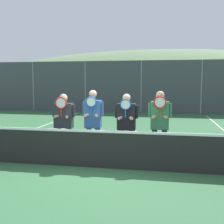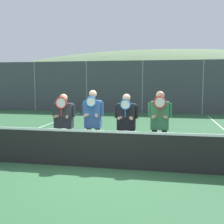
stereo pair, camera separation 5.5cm
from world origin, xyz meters
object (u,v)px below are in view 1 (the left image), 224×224
(player_center_left, at_px, (93,120))
(car_left_of_center, at_px, (118,96))
(player_leftmost, at_px, (64,120))
(player_rightmost, at_px, (160,121))
(car_center, at_px, (188,97))
(car_far_left, at_px, (57,95))
(player_center_right, at_px, (126,122))

(player_center_left, height_order, car_left_of_center, car_left_of_center)
(player_leftmost, bearing_deg, car_left_of_center, 93.76)
(player_leftmost, relative_size, player_rightmost, 0.95)
(car_left_of_center, bearing_deg, player_rightmost, -76.60)
(player_rightmost, relative_size, car_center, 0.39)
(player_leftmost, bearing_deg, car_center, 73.73)
(player_center_left, xyz_separation_m, car_left_of_center, (-1.80, 14.66, -0.13))
(car_far_left, bearing_deg, player_center_left, -65.25)
(car_center, bearing_deg, player_center_right, -100.12)
(player_leftmost, bearing_deg, car_far_left, 112.22)
(player_leftmost, relative_size, player_center_left, 0.94)
(player_leftmost, relative_size, car_center, 0.37)
(player_rightmost, distance_m, car_far_left, 17.06)
(player_rightmost, relative_size, car_far_left, 0.44)
(player_center_right, bearing_deg, car_center, 79.88)
(player_center_left, bearing_deg, car_far_left, 114.75)
(car_far_left, distance_m, car_center, 10.40)
(car_left_of_center, bearing_deg, player_center_right, -79.74)
(car_center, bearing_deg, car_far_left, -178.48)
(player_rightmost, bearing_deg, car_far_left, 120.00)
(player_center_right, distance_m, car_left_of_center, 14.82)
(player_center_right, distance_m, car_far_left, 16.69)
(player_center_left, bearing_deg, player_center_right, 5.31)
(player_leftmost, distance_m, car_far_left, 15.91)
(player_center_left, height_order, car_center, player_center_left)
(car_far_left, bearing_deg, player_leftmost, -67.78)
(car_far_left, bearing_deg, player_center_right, -62.50)
(player_leftmost, height_order, car_left_of_center, car_left_of_center)
(player_rightmost, xyz_separation_m, car_center, (1.87, 15.05, -0.21))
(car_left_of_center, height_order, car_center, car_left_of_center)
(player_leftmost, distance_m, player_center_left, 0.86)
(car_far_left, bearing_deg, player_rightmost, -60.00)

